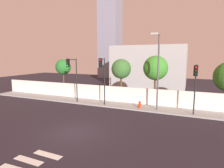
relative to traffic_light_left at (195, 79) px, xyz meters
The scene contains 14 objects.
ground_plane 10.92m from the traffic_light_left, 139.43° to the right, with size 80.00×80.00×0.00m, color #272029.
sidewalk 8.70m from the traffic_light_left, 169.31° to the left, with size 36.00×2.40×0.15m, color #979797.
perimeter_wall 8.68m from the traffic_light_left, 160.55° to the left, with size 36.00×0.18×1.80m, color silver.
crosswalk_marking 14.06m from the traffic_light_left, 124.30° to the right, with size 2.67×3.04×0.01m.
traffic_light_left is the anchor object (origin of this frame).
traffic_light_center 12.78m from the traffic_light_left, behind, with size 0.39×1.63×5.08m.
traffic_light_right 9.05m from the traffic_light_left, behind, with size 0.35×1.34×5.14m.
street_lamp_curbside 3.59m from the traffic_light_left, 167.58° to the left, with size 0.61×2.24×7.39m.
fire_hydrant 5.97m from the traffic_light_left, 169.76° to the left, with size 0.44×0.26×0.76m.
roadside_tree_leftmost 17.22m from the traffic_light_left, 167.44° to the left, with size 2.13×2.13×5.11m.
roadside_tree_midleft 9.04m from the traffic_light_left, 155.49° to the left, with size 2.39×2.39×5.18m.
roadside_tree_midright 5.58m from the traffic_light_left, 137.53° to the left, with size 2.77×2.77×5.58m.
low_building_distant 18.46m from the traffic_light_left, 114.71° to the left, with size 13.10×6.00×7.43m, color #AEAEAE.
tower_on_skyline 36.98m from the traffic_light_left, 125.67° to the left, with size 5.11×5.00×28.35m, color gray.
Camera 1 is at (7.50, -10.82, 5.42)m, focal length 29.96 mm.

